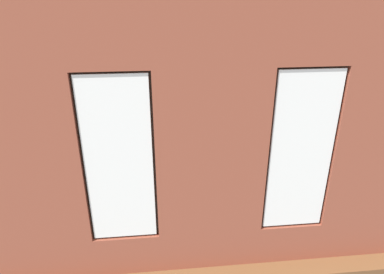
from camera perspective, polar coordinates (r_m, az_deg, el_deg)
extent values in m
cube|color=brown|center=(7.26, -0.22, -6.48)|extent=(6.60, 5.86, 0.10)
cube|color=brown|center=(4.18, 3.33, -2.61)|extent=(1.38, 0.16, 3.50)
cube|color=brown|center=(4.44, -27.10, -3.70)|extent=(1.45, 0.16, 3.50)
cube|color=brown|center=(5.26, 15.57, -16.31)|extent=(0.86, 0.16, 0.59)
cube|color=brown|center=(4.11, 20.05, 16.04)|extent=(0.86, 0.16, 0.71)
cube|color=white|center=(4.48, 17.69, -2.73)|extent=(0.80, 0.03, 2.14)
cube|color=#38281E|center=(4.53, 17.40, -2.40)|extent=(0.86, 0.04, 2.20)
cube|color=brown|center=(4.98, -10.61, -18.40)|extent=(0.86, 0.16, 0.59)
cube|color=brown|center=(3.75, -13.98, 16.12)|extent=(0.86, 0.16, 0.71)
cube|color=white|center=(4.15, -12.08, -4.27)|extent=(0.80, 0.03, 2.14)
cube|color=#38281E|center=(4.20, -12.01, -3.89)|extent=(0.86, 0.04, 2.20)
cube|color=tan|center=(4.90, 2.80, -14.66)|extent=(3.29, 0.24, 0.06)
cube|color=black|center=(4.18, 3.19, 0.15)|extent=(0.48, 0.03, 0.70)
cube|color=orange|center=(4.19, 3.16, 0.23)|extent=(0.42, 0.01, 0.64)
cube|color=silver|center=(6.73, -26.03, 5.33)|extent=(0.10, 4.86, 3.50)
cube|color=black|center=(5.56, -0.83, -13.86)|extent=(1.76, 0.85, 0.42)
cube|color=black|center=(5.06, -0.50, -12.50)|extent=(1.76, 0.24, 0.38)
cube|color=black|center=(5.49, 7.35, -10.66)|extent=(0.22, 0.85, 0.24)
cube|color=black|center=(5.38, -9.24, -11.60)|extent=(0.22, 0.85, 0.24)
cube|color=black|center=(5.47, 2.64, -11.12)|extent=(0.61, 0.65, 0.12)
cube|color=black|center=(5.42, -4.44, -11.53)|extent=(0.61, 0.65, 0.12)
cube|color=black|center=(7.28, 18.17, -5.34)|extent=(1.01, 2.12, 0.42)
cube|color=black|center=(7.22, 21.00, -2.45)|extent=(0.41, 2.07, 0.38)
cube|color=black|center=(7.92, 16.40, -0.17)|extent=(0.87, 0.29, 0.24)
cube|color=black|center=(6.39, 21.09, -6.87)|extent=(0.87, 0.29, 0.24)
cube|color=black|center=(7.48, 17.18, -2.05)|extent=(0.70, 0.80, 0.12)
cube|color=black|center=(6.81, 19.19, -5.01)|extent=(0.70, 0.80, 0.12)
cube|color=#A87547|center=(7.12, -0.70, -3.02)|extent=(1.26, 0.77, 0.04)
cube|color=#A87547|center=(7.57, 3.39, -3.12)|extent=(0.07, 0.07, 0.38)
cube|color=#A87547|center=(7.48, -5.29, -3.53)|extent=(0.07, 0.07, 0.38)
cube|color=#A87547|center=(7.01, 4.24, -5.49)|extent=(0.07, 0.07, 0.38)
cube|color=#A87547|center=(6.91, -5.17, -5.97)|extent=(0.07, 0.07, 0.38)
cylinder|color=#B23D38|center=(7.09, -0.70, -2.48)|extent=(0.09, 0.09, 0.11)
cylinder|color=brown|center=(7.16, -2.03, -2.22)|extent=(0.13, 0.13, 0.10)
sphere|color=#3D8E42|center=(7.11, -2.04, -1.34)|extent=(0.15, 0.15, 0.15)
cube|color=#B2B2B7|center=(7.26, 1.93, -2.19)|extent=(0.16, 0.15, 0.02)
cube|color=black|center=(7.17, -21.71, -6.14)|extent=(1.02, 0.42, 0.47)
cube|color=black|center=(7.05, -22.02, -4.30)|extent=(0.51, 0.20, 0.05)
cube|color=black|center=(7.03, -22.09, -3.91)|extent=(0.06, 0.04, 0.06)
cube|color=black|center=(6.88, -22.54, -1.25)|extent=(1.16, 0.04, 0.66)
cube|color=black|center=(6.90, -22.50, -1.17)|extent=(1.11, 0.01, 0.61)
cylinder|color=olive|center=(8.55, -3.89, -0.20)|extent=(0.53, 0.53, 0.28)
ellipsoid|color=silver|center=(8.42, -3.95, 1.95)|extent=(1.17, 1.17, 0.47)
ellipsoid|color=navy|center=(8.37, -4.58, 2.67)|extent=(0.44, 0.44, 0.18)
cylinder|color=gray|center=(5.84, 12.66, -13.09)|extent=(0.26, 0.26, 0.32)
cylinder|color=brown|center=(5.67, 12.93, -10.70)|extent=(0.05, 0.05, 0.27)
cone|color=#1E5B28|center=(5.41, 10.89, -7.10)|extent=(0.57, 0.20, 0.64)
cone|color=#1E5B28|center=(5.27, 13.75, -7.89)|extent=(0.19, 0.51, 0.69)
cone|color=#1E5B28|center=(5.37, 15.85, -8.27)|extent=(0.52, 0.54, 0.59)
cone|color=#1E5B28|center=(5.60, 14.50, -6.09)|extent=(0.48, 0.43, 0.67)
cone|color=#1E5B28|center=(5.63, 12.17, -5.94)|extent=(0.22, 0.59, 0.63)
cylinder|color=gray|center=(8.43, 12.02, -1.35)|extent=(0.22, 0.22, 0.21)
cylinder|color=brown|center=(8.37, 12.10, -0.51)|extent=(0.03, 0.03, 0.06)
ellipsoid|color=#286B2D|center=(8.30, 12.21, 0.74)|extent=(0.41, 0.41, 0.34)
cylinder|color=#47423D|center=(8.98, -16.57, 0.15)|extent=(0.25, 0.25, 0.31)
cylinder|color=brown|center=(8.85, -16.85, 2.38)|extent=(0.05, 0.05, 0.44)
cone|color=#3D8E42|center=(8.79, -18.76, 5.19)|extent=(0.61, 0.23, 0.58)
cone|color=#3D8E42|center=(8.49, -17.29, 5.04)|extent=(0.20, 0.53, 0.64)
cone|color=#3D8E42|center=(8.65, -15.80, 5.50)|extent=(0.54, 0.14, 0.63)
cone|color=#3D8E42|center=(8.92, -16.86, 5.75)|extent=(0.16, 0.59, 0.59)
cylinder|color=gray|center=(6.28, -18.80, -11.06)|extent=(0.24, 0.24, 0.30)
cylinder|color=brown|center=(6.17, -19.06, -9.44)|extent=(0.04, 0.04, 0.13)
ellipsoid|color=#3D8E42|center=(6.03, -19.40, -7.32)|extent=(0.55, 0.55, 0.40)
cylinder|color=beige|center=(6.28, 25.26, -12.34)|extent=(0.27, 0.27, 0.28)
cylinder|color=brown|center=(6.06, 25.96, -9.04)|extent=(0.05, 0.05, 0.58)
cone|color=#1E5B28|center=(5.68, 24.40, -4.83)|extent=(0.65, 0.15, 0.56)
cone|color=#1E5B28|center=(5.58, 27.04, -5.41)|extent=(0.38, 0.56, 0.63)
cone|color=#1E5B28|center=(5.74, 29.41, -5.45)|extent=(0.48, 0.57, 0.58)
cone|color=#1E5B28|center=(5.92, 28.68, -3.88)|extent=(0.54, 0.16, 0.67)
cone|color=#1E5B28|center=(6.01, 26.47, -3.23)|extent=(0.30, 0.58, 0.63)
cone|color=#1E5B28|center=(5.97, 24.82, -3.55)|extent=(0.32, 0.65, 0.56)
cylinder|color=#9E5638|center=(7.85, 3.13, -3.01)|extent=(0.13, 0.13, 0.15)
cylinder|color=brown|center=(7.80, 3.15, -2.22)|extent=(0.02, 0.02, 0.09)
ellipsoid|color=#337F38|center=(7.73, 3.18, -1.19)|extent=(0.25, 0.25, 0.22)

